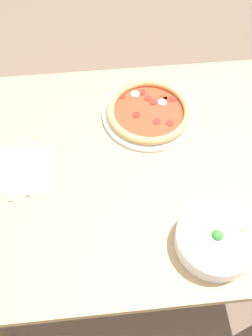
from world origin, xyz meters
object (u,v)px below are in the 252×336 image
(pizza, at_px, (149,112))
(bowl, at_px, (216,239))
(knife, at_px, (17,167))
(fork, at_px, (32,167))

(pizza, distance_m, bowl, 0.50)
(pizza, xyz_separation_m, knife, (0.44, 0.17, -0.01))
(fork, distance_m, knife, 0.05)
(bowl, height_order, knife, bowl)
(fork, relative_size, knife, 0.90)
(knife, bearing_deg, bowl, 66.30)
(pizza, height_order, knife, pizza)
(pizza, bearing_deg, knife, 21.63)
(knife, bearing_deg, fork, 86.87)
(bowl, height_order, fork, bowl)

